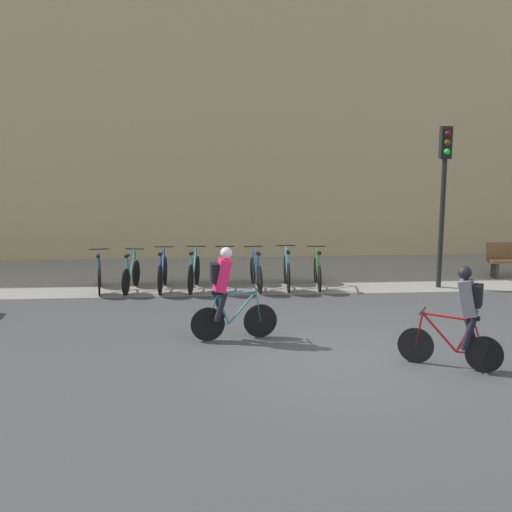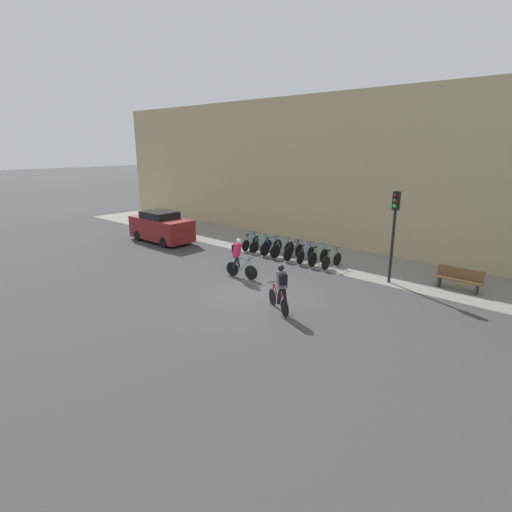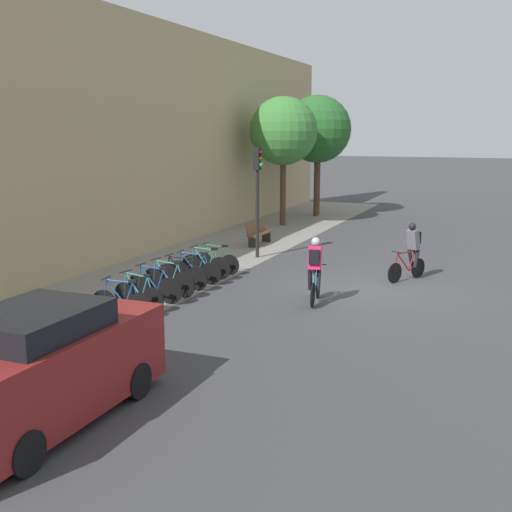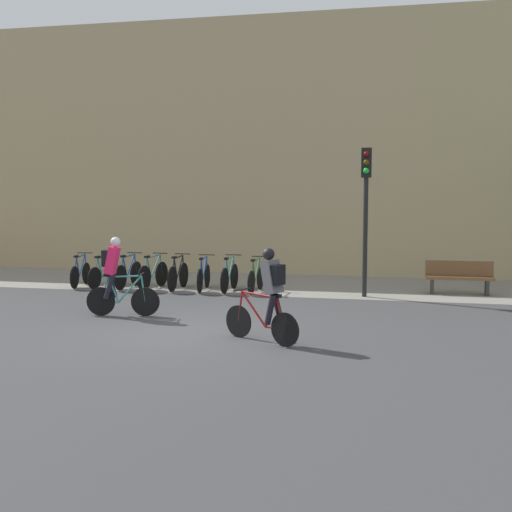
% 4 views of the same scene
% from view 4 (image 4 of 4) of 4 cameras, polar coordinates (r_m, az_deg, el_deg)
% --- Properties ---
extents(ground, '(200.00, 200.00, 0.00)m').
position_cam_4_polar(ground, '(12.84, -6.11, -6.68)').
color(ground, '#3D3D3F').
extents(kerb_strip, '(44.00, 4.50, 0.01)m').
position_cam_4_polar(kerb_strip, '(19.26, 0.15, -2.47)').
color(kerb_strip, gray).
rests_on(kerb_strip, ground).
extents(building_facade, '(44.00, 0.60, 8.47)m').
position_cam_4_polar(building_facade, '(21.62, 1.57, 9.67)').
color(building_facade, tan).
rests_on(building_facade, ground).
extents(cyclist_pink, '(1.63, 0.52, 1.76)m').
position_cam_4_polar(cyclist_pink, '(14.53, -12.42, -1.54)').
color(cyclist_pink, black).
rests_on(cyclist_pink, ground).
extents(cyclist_grey, '(1.54, 0.86, 1.75)m').
position_cam_4_polar(cyclist_grey, '(11.60, 1.19, -3.23)').
color(cyclist_grey, black).
rests_on(cyclist_grey, ground).
extents(parked_bike_0, '(0.46, 1.60, 0.96)m').
position_cam_4_polar(parked_bike_0, '(19.41, -15.34, -1.46)').
color(parked_bike_0, black).
rests_on(parked_bike_0, ground).
extents(parked_bike_1, '(0.46, 1.59, 0.95)m').
position_cam_4_polar(parked_bike_1, '(19.07, -13.34, -1.54)').
color(parked_bike_1, black).
rests_on(parked_bike_1, ground).
extents(parked_bike_2, '(0.46, 1.70, 0.99)m').
position_cam_4_polar(parked_bike_2, '(18.76, -11.27, -1.53)').
color(parked_bike_2, black).
rests_on(parked_bike_2, ground).
extents(parked_bike_3, '(0.46, 1.73, 0.99)m').
position_cam_4_polar(parked_bike_3, '(18.48, -9.14, -1.60)').
color(parked_bike_3, black).
rests_on(parked_bike_3, ground).
extents(parked_bike_4, '(0.46, 1.66, 0.99)m').
position_cam_4_polar(parked_bike_4, '(18.23, -6.94, -1.68)').
color(parked_bike_4, black).
rests_on(parked_bike_4, ground).
extents(parked_bike_5, '(0.46, 1.70, 0.97)m').
position_cam_4_polar(parked_bike_5, '(18.00, -4.68, -1.79)').
color(parked_bike_5, black).
rests_on(parked_bike_5, ground).
extents(parked_bike_6, '(0.46, 1.68, 0.99)m').
position_cam_4_polar(parked_bike_6, '(17.80, -2.37, -1.82)').
color(parked_bike_6, black).
rests_on(parked_bike_6, ground).
extents(parked_bike_7, '(0.46, 1.61, 0.96)m').
position_cam_4_polar(parked_bike_7, '(17.63, -0.01, -1.96)').
color(parked_bike_7, black).
rests_on(parked_bike_7, ground).
extents(traffic_light_pole, '(0.26, 0.30, 3.88)m').
position_cam_4_polar(traffic_light_pole, '(16.90, 9.74, 5.38)').
color(traffic_light_pole, black).
rests_on(traffic_light_pole, ground).
extents(bench, '(1.77, 0.44, 0.89)m').
position_cam_4_polar(bench, '(18.09, 17.63, -1.77)').
color(bench, brown).
rests_on(bench, ground).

